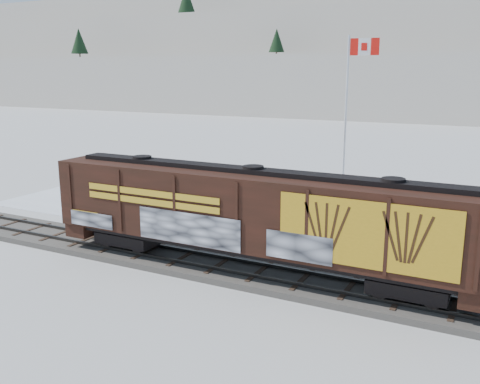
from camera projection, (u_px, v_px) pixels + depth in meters
The scene contains 9 objects.
ground at pixel (220, 270), 24.40m from camera, with size 500.00×500.00×0.00m, color white.
rail_track at pixel (220, 267), 24.36m from camera, with size 50.00×3.40×0.43m.
parking_strip at pixel (284, 228), 30.89m from camera, with size 40.00×8.00×0.03m, color white.
hillside at pixel (477, 50), 142.38m from camera, with size 360.00×110.00×93.00m.
hopper_railcar at pixel (253, 213), 23.01m from camera, with size 19.45×3.06×4.43m.
flagpole at pixel (346, 150), 33.60m from camera, with size 2.30×0.90×10.99m.
car_silver at pixel (151, 196), 35.37m from camera, with size 1.86×4.62×1.57m, color #9FA1A6.
car_white at pixel (303, 216), 30.63m from camera, with size 1.51×4.32×1.42m, color white.
car_dark at pixel (474, 244), 25.52m from camera, with size 2.21×5.43×1.58m, color black.
Camera 1 is at (11.36, -20.02, 8.88)m, focal length 40.00 mm.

